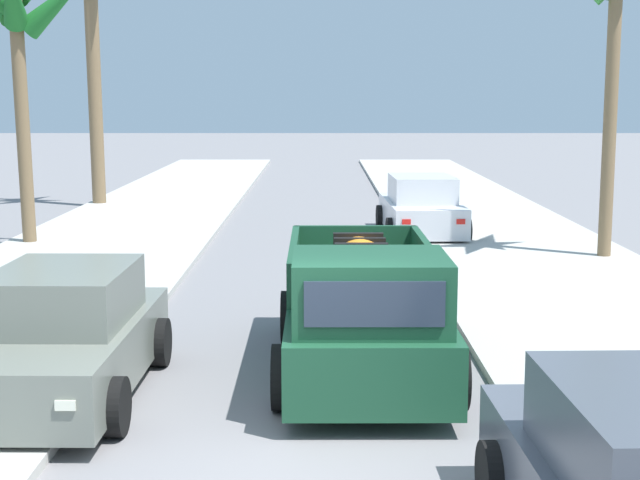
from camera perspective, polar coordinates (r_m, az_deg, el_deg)
The scene contains 9 objects.
ground_plane at distance 9.19m, azimuth -1.97°, elevation -14.02°, with size 160.00×160.00×0.00m, color slate.
sidewalk_left at distance 21.37m, azimuth -13.92°, elevation -0.90°, with size 4.83×60.00×0.12m, color #B2AFA8.
sidewalk_right at distance 21.25m, azimuth 12.06°, elevation -0.89°, with size 4.83×60.00×0.12m, color #B2AFA8.
curb_left at distance 21.15m, azimuth -11.25°, elevation -0.94°, with size 0.16×60.00×0.10m, color silver.
curb_right at distance 21.06m, azimuth 9.37°, elevation -0.93°, with size 0.16×60.00×0.10m, color silver.
pickup_truck at distance 12.05m, azimuth 2.44°, elevation -4.40°, with size 2.24×5.22×1.80m.
car_right_near at distance 11.61m, azimuth -15.45°, elevation -5.73°, with size 2.06×4.28×1.54m.
car_left_mid at distance 24.04m, azimuth 5.93°, elevation 1.93°, with size 2.13×4.30×1.54m.
palm_tree_left_mid at distance 22.92m, azimuth -17.98°, elevation 12.98°, with size 3.73×3.54×6.65m.
Camera 1 is at (0.27, -8.46, 3.56)m, focal length 52.93 mm.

